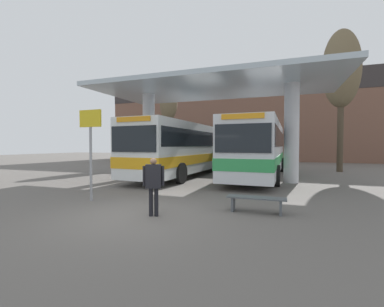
# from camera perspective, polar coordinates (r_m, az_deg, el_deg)

# --- Properties ---
(ground_plane) EXTENTS (100.00, 100.00, 0.00)m
(ground_plane) POSITION_cam_1_polar(r_m,az_deg,el_deg) (7.63, -11.75, -13.13)
(ground_plane) COLOR #605B56
(townhouse_backdrop) EXTENTS (40.00, 0.58, 10.55)m
(townhouse_backdrop) POSITION_cam_1_polar(r_m,az_deg,el_deg) (33.13, 13.03, 9.00)
(townhouse_backdrop) COLOR brown
(townhouse_backdrop) RESTS_ON ground_plane
(station_canopy) EXTENTS (13.47, 6.77, 5.44)m
(station_canopy) POSITION_cam_1_polar(r_m,az_deg,el_deg) (15.21, 4.78, 12.32)
(station_canopy) COLOR silver
(station_canopy) RESTS_ON ground_plane
(transit_bus_left_bay) EXTENTS (3.20, 12.06, 3.27)m
(transit_bus_left_bay) POSITION_cam_1_polar(r_m,az_deg,el_deg) (16.92, -1.16, 1.39)
(transit_bus_left_bay) COLOR white
(transit_bus_left_bay) RESTS_ON ground_plane
(transit_bus_center_bay) EXTENTS (2.95, 12.51, 3.29)m
(transit_bus_center_bay) POSITION_cam_1_polar(r_m,az_deg,el_deg) (16.74, 14.75, 1.32)
(transit_bus_center_bay) COLOR silver
(transit_bus_center_bay) RESTS_ON ground_plane
(waiting_bench_near_pillar) EXTENTS (1.69, 0.44, 0.46)m
(waiting_bench_near_pillar) POSITION_cam_1_polar(r_m,az_deg,el_deg) (7.83, 14.08, -10.20)
(waiting_bench_near_pillar) COLOR #4C5156
(waiting_bench_near_pillar) RESTS_ON ground_plane
(info_sign_platform) EXTENTS (0.90, 0.09, 3.21)m
(info_sign_platform) POSITION_cam_1_polar(r_m,az_deg,el_deg) (9.73, -21.62, 3.53)
(info_sign_platform) COLOR gray
(info_sign_platform) RESTS_ON ground_plane
(pedestrian_waiting) EXTENTS (0.58, 0.39, 1.62)m
(pedestrian_waiting) POSITION_cam_1_polar(r_m,az_deg,el_deg) (7.21, -8.55, -5.98)
(pedestrian_waiting) COLOR black
(pedestrian_waiting) RESTS_ON ground_plane
(poplar_tree_behind_left) EXTENTS (1.83, 1.83, 8.45)m
(poplar_tree_behind_left) POSITION_cam_1_polar(r_m,az_deg,el_deg) (26.73, -5.24, 11.12)
(poplar_tree_behind_left) COLOR #473A2B
(poplar_tree_behind_left) RESTS_ON ground_plane
(poplar_tree_behind_right) EXTENTS (2.60, 2.60, 10.45)m
(poplar_tree_behind_right) POSITION_cam_1_polar(r_m,az_deg,el_deg) (22.60, 30.27, 15.69)
(poplar_tree_behind_right) COLOR #473A2B
(poplar_tree_behind_right) RESTS_ON ground_plane
(parked_car_street) EXTENTS (4.36, 2.12, 2.22)m
(parked_car_street) POSITION_cam_1_polar(r_m,az_deg,el_deg) (31.47, 0.13, 0.18)
(parked_car_street) COLOR #B2B7BC
(parked_car_street) RESTS_ON ground_plane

